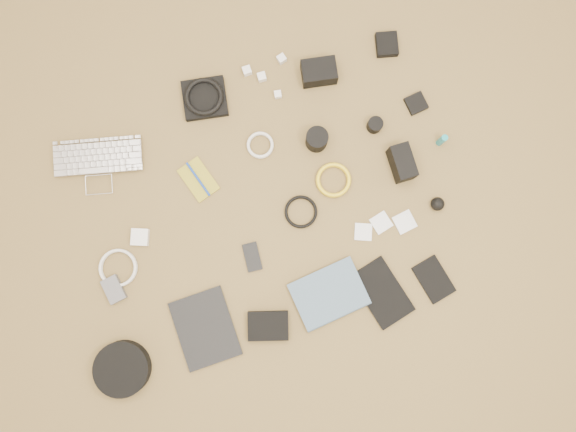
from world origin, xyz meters
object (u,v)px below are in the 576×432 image
object	(u,v)px
dslr_camera	(319,72)
headphone_case	(122,369)
paperback	(340,318)
tablet	(205,329)
phone	(252,257)
laptop	(99,169)

from	to	relation	value
dslr_camera	headphone_case	bearing A→B (deg)	-131.27
dslr_camera	paperback	xyz separation A→B (m)	(-0.18, -0.88, -0.02)
dslr_camera	headphone_case	size ratio (longest dim) A/B	0.65
tablet	phone	size ratio (longest dim) A/B	2.49
dslr_camera	tablet	distance (m)	1.02
tablet	phone	bearing A→B (deg)	37.79
dslr_camera	paperback	distance (m)	0.90
paperback	tablet	bearing A→B (deg)	70.04
headphone_case	phone	bearing A→B (deg)	24.69
headphone_case	paperback	world-z (taller)	headphone_case
laptop	dslr_camera	bearing A→B (deg)	19.29
phone	paperback	size ratio (longest dim) A/B	0.41
laptop	tablet	xyz separation A→B (m)	(0.22, -0.66, -0.01)
phone	headphone_case	distance (m)	0.60
laptop	headphone_case	distance (m)	0.72
dslr_camera	paperback	bearing A→B (deg)	-93.61
laptop	phone	distance (m)	0.65
tablet	paperback	bearing A→B (deg)	-14.60
laptop	headphone_case	bearing A→B (deg)	-85.92
phone	headphone_case	bearing A→B (deg)	-152.80
laptop	paperback	size ratio (longest dim) A/B	1.30
phone	dslr_camera	bearing A→B (deg)	56.58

